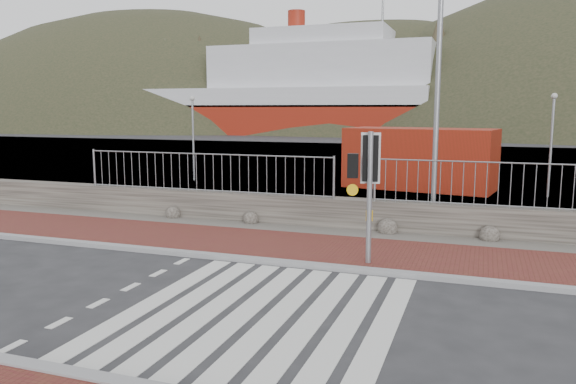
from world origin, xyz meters
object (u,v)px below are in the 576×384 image
at_px(streetlight, 444,61).
at_px(shipping_container, 420,158).
at_px(ferry, 279,96).
at_px(traffic_signal_far, 368,170).

height_order(streetlight, shipping_container, streetlight).
bearing_deg(streetlight, shipping_container, 103.95).
bearing_deg(streetlight, ferry, 118.45).
bearing_deg(shipping_container, traffic_signal_far, -78.70).
xyz_separation_m(traffic_signal_far, shipping_container, (-0.29, 13.18, -0.85)).
relative_size(ferry, shipping_container, 7.84).
relative_size(ferry, traffic_signal_far, 16.59).
height_order(ferry, streetlight, ferry).
bearing_deg(traffic_signal_far, ferry, -76.47).
xyz_separation_m(streetlight, shipping_container, (-1.49, 8.64, -3.52)).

